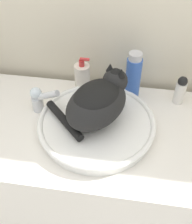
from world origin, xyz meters
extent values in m
cube|color=white|center=(0.00, 0.27, 0.42)|extent=(1.24, 0.54, 0.83)
cylinder|color=white|center=(0.04, 0.26, 0.85)|extent=(0.40, 0.40, 0.04)
torus|color=white|center=(0.04, 0.26, 0.87)|extent=(0.42, 0.42, 0.02)
ellipsoid|color=black|center=(0.04, 0.26, 0.96)|extent=(0.27, 0.30, 0.15)
ellipsoid|color=black|center=(0.04, 0.26, 1.00)|extent=(0.21, 0.23, 0.07)
sphere|color=black|center=(0.09, 0.35, 1.00)|extent=(0.09, 0.09, 0.09)
sphere|color=black|center=(0.09, 0.35, 1.02)|extent=(0.05, 0.05, 0.05)
cone|color=black|center=(0.11, 0.33, 1.04)|extent=(0.03, 0.03, 0.03)
cone|color=black|center=(0.07, 0.36, 1.04)|extent=(0.03, 0.03, 0.03)
cylinder|color=black|center=(-0.07, 0.23, 0.90)|extent=(0.17, 0.17, 0.03)
cylinder|color=silver|center=(-0.20, 0.34, 0.86)|extent=(0.04, 0.04, 0.06)
cylinder|color=silver|center=(-0.15, 0.32, 0.92)|extent=(0.11, 0.05, 0.08)
sphere|color=silver|center=(-0.20, 0.34, 0.92)|extent=(0.04, 0.04, 0.04)
cylinder|color=#335BB7|center=(0.15, 0.47, 0.92)|extent=(0.06, 0.06, 0.18)
cylinder|color=#B7B7BC|center=(0.15, 0.47, 1.03)|extent=(0.05, 0.05, 0.03)
cylinder|color=silver|center=(-0.05, 0.47, 0.90)|extent=(0.06, 0.06, 0.13)
cylinder|color=red|center=(-0.05, 0.47, 0.98)|extent=(0.02, 0.02, 0.02)
cylinder|color=red|center=(-0.04, 0.47, 1.00)|extent=(0.04, 0.01, 0.01)
cylinder|color=white|center=(0.34, 0.47, 0.88)|extent=(0.04, 0.04, 0.09)
sphere|color=black|center=(0.34, 0.47, 0.93)|extent=(0.04, 0.04, 0.04)
camera|label=1|loc=(0.15, -0.43, 1.59)|focal=45.00mm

